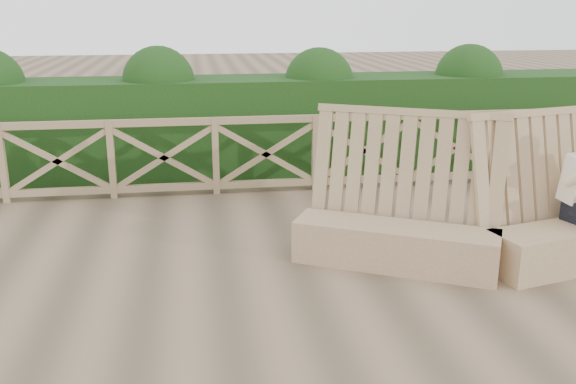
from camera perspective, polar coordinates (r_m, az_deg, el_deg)
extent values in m
plane|color=brown|center=(6.05, 1.91, -9.21)|extent=(60.00, 60.00, 0.00)
cube|color=#896D4E|center=(6.71, 9.48, -4.73)|extent=(2.06, 1.41, 0.44)
cube|color=#896D4E|center=(6.79, 10.12, 0.59)|extent=(2.03, 1.36, 1.56)
cube|color=#896D4E|center=(7.33, 23.57, 0.63)|extent=(2.11, 0.91, 1.56)
cube|color=#8F7C53|center=(9.06, -2.03, 6.46)|extent=(10.10, 0.07, 0.10)
cube|color=#8F7C53|center=(9.26, -1.97, 0.78)|extent=(10.10, 0.07, 0.10)
cube|color=black|center=(10.29, -2.78, 5.95)|extent=(12.00, 1.20, 1.50)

